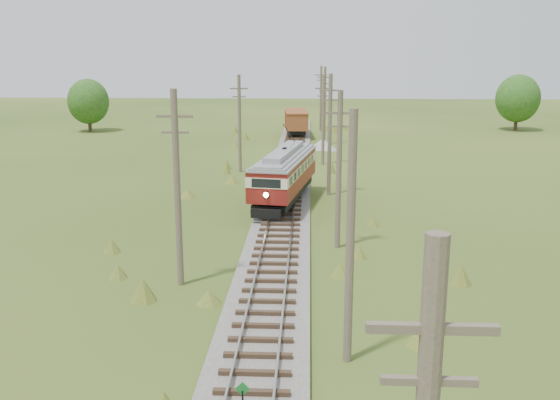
# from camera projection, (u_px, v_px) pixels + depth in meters

# --- Properties ---
(railbed_main) EXTENTS (3.60, 96.00, 0.57)m
(railbed_main) POSITION_uv_depth(u_px,v_px,m) (288.00, 184.00, 50.13)
(railbed_main) COLOR #605B54
(railbed_main) RESTS_ON ground
(switch_marker) EXTENTS (0.45, 0.06, 1.08)m
(switch_marker) POSITION_uv_depth(u_px,v_px,m) (243.00, 395.00, 18.46)
(switch_marker) COLOR black
(switch_marker) RESTS_ON ground
(streetcar) EXTENTS (4.44, 11.60, 5.24)m
(streetcar) POSITION_uv_depth(u_px,v_px,m) (284.00, 171.00, 43.22)
(streetcar) COLOR black
(streetcar) RESTS_ON ground
(gondola) EXTENTS (3.18, 8.38, 2.73)m
(gondola) POSITION_uv_depth(u_px,v_px,m) (296.00, 121.00, 78.91)
(gondola) COLOR black
(gondola) RESTS_ON ground
(gravel_pile) EXTENTS (3.16, 3.35, 1.15)m
(gravel_pile) POSITION_uv_depth(u_px,v_px,m) (324.00, 144.00, 69.05)
(gravel_pile) COLOR gray
(gravel_pile) RESTS_ON ground
(utility_pole_r_1) EXTENTS (0.30, 0.30, 8.80)m
(utility_pole_r_1) POSITION_uv_depth(u_px,v_px,m) (350.00, 241.00, 20.83)
(utility_pole_r_1) COLOR brown
(utility_pole_r_1) RESTS_ON ground
(utility_pole_r_2) EXTENTS (1.60, 0.30, 8.60)m
(utility_pole_r_2) POSITION_uv_depth(u_px,v_px,m) (339.00, 169.00, 33.45)
(utility_pole_r_2) COLOR brown
(utility_pole_r_2) RESTS_ON ground
(utility_pole_r_3) EXTENTS (1.60, 0.30, 9.00)m
(utility_pole_r_3) POSITION_uv_depth(u_px,v_px,m) (330.00, 134.00, 46.04)
(utility_pole_r_3) COLOR brown
(utility_pole_r_3) RESTS_ON ground
(utility_pole_r_4) EXTENTS (1.60, 0.30, 8.40)m
(utility_pole_r_4) POSITION_uv_depth(u_px,v_px,m) (323.00, 119.00, 58.75)
(utility_pole_r_4) COLOR brown
(utility_pole_r_4) RESTS_ON ground
(utility_pole_r_5) EXTENTS (1.60, 0.30, 8.90)m
(utility_pole_r_5) POSITION_uv_depth(u_px,v_px,m) (325.00, 105.00, 71.30)
(utility_pole_r_5) COLOR brown
(utility_pole_r_5) RESTS_ON ground
(utility_pole_r_6) EXTENTS (1.60, 0.30, 8.70)m
(utility_pole_r_6) POSITION_uv_depth(u_px,v_px,m) (321.00, 98.00, 83.96)
(utility_pole_r_6) COLOR brown
(utility_pole_r_6) RESTS_ON ground
(utility_pole_l_a) EXTENTS (1.60, 0.30, 9.00)m
(utility_pole_l_a) POSITION_uv_depth(u_px,v_px,m) (177.00, 187.00, 27.91)
(utility_pole_l_a) COLOR brown
(utility_pole_l_a) RESTS_ON ground
(utility_pole_l_b) EXTENTS (1.60, 0.30, 8.60)m
(utility_pole_l_b) POSITION_uv_depth(u_px,v_px,m) (240.00, 123.00, 55.18)
(utility_pole_l_b) COLOR brown
(utility_pole_l_b) RESTS_ON ground
(tree_mid_a) EXTENTS (5.46, 5.46, 7.03)m
(tree_mid_a) POSITION_uv_depth(u_px,v_px,m) (88.00, 102.00, 83.56)
(tree_mid_a) COLOR #38281C
(tree_mid_a) RESTS_ON ground
(tree_mid_b) EXTENTS (5.88, 5.88, 7.57)m
(tree_mid_b) POSITION_uv_depth(u_px,v_px,m) (518.00, 98.00, 84.71)
(tree_mid_b) COLOR #38281C
(tree_mid_b) RESTS_ON ground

